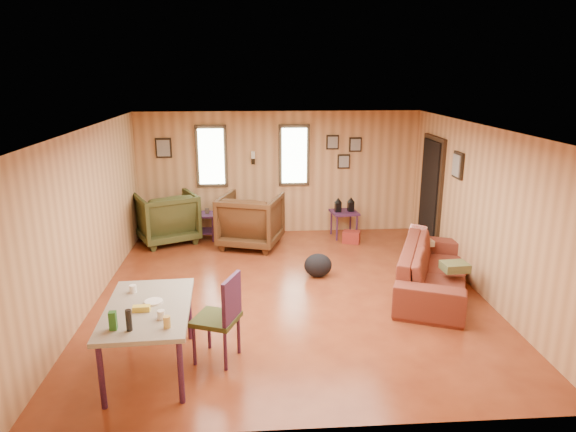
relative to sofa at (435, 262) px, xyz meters
name	(u,v)px	position (x,y,z in m)	size (l,w,h in m)	color
room	(300,208)	(-1.94, 0.37, 0.75)	(5.54, 6.04, 2.44)	brown
sofa	(435,262)	(0.00, 0.00, 0.00)	(2.33, 0.68, 0.91)	maroon
recliner_brown	(251,218)	(-2.67, 2.23, 0.08)	(1.04, 0.98, 1.07)	#462A15
recliner_green	(166,215)	(-4.26, 2.59, 0.07)	(1.02, 0.96, 1.05)	#393E1C
end_table	(203,222)	(-3.59, 2.70, -0.11)	(0.51, 0.46, 0.62)	#441E45
side_table	(344,210)	(-0.86, 2.65, 0.08)	(0.55, 0.55, 0.79)	#441E45
cooler	(351,237)	(-0.78, 2.27, -0.34)	(0.37, 0.31, 0.22)	maroon
backpack	(318,265)	(-1.62, 0.66, -0.27)	(0.50, 0.41, 0.38)	black
sofa_pillows	(436,251)	(0.14, 0.35, 0.04)	(0.48, 1.54, 0.32)	brown
dining_table	(148,313)	(-3.75, -1.83, 0.22)	(0.94, 1.50, 0.96)	gray
dining_chair	(222,314)	(-2.98, -1.68, 0.11)	(0.59, 0.59, 1.01)	#393E1C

